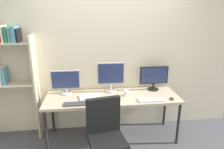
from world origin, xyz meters
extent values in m
cube|color=beige|center=(0.00, 1.02, 1.30)|extent=(4.51, 0.10, 2.60)
cube|color=tan|center=(0.00, 0.60, 0.72)|extent=(2.11, 0.68, 0.04)
cylinder|color=#262628|center=(-1.00, 0.31, 0.35)|extent=(0.04, 0.04, 0.70)
cylinder|color=#262628|center=(1.00, 0.31, 0.35)|extent=(0.04, 0.04, 0.70)
cylinder|color=#262628|center=(-1.00, 0.89, 0.35)|extent=(0.04, 0.04, 0.70)
cylinder|color=#262628|center=(1.00, 0.89, 0.35)|extent=(0.04, 0.04, 0.70)
cube|color=beige|center=(-1.20, 0.83, 0.85)|extent=(0.03, 0.28, 1.70)
cube|color=beige|center=(-1.60, 0.83, 0.94)|extent=(0.76, 0.28, 0.02)
cube|color=beige|center=(-1.60, 0.83, 1.58)|extent=(0.76, 0.28, 0.02)
cube|color=white|center=(-1.70, 0.84, 1.08)|extent=(0.05, 0.22, 0.27)
cube|color=teal|center=(-1.65, 0.82, 1.07)|extent=(0.03, 0.22, 0.24)
cube|color=red|center=(-1.62, 0.84, 1.70)|extent=(0.05, 0.22, 0.21)
cube|color=white|center=(-1.57, 0.83, 1.72)|extent=(0.03, 0.22, 0.25)
cube|color=#287F3D|center=(-1.53, 0.84, 1.71)|extent=(0.05, 0.22, 0.23)
cube|color=teal|center=(-1.47, 0.83, 1.70)|extent=(0.04, 0.22, 0.21)
cube|color=teal|center=(-1.41, 0.82, 1.71)|extent=(0.06, 0.22, 0.23)
cube|color=black|center=(-1.37, 0.83, 1.69)|extent=(0.02, 0.22, 0.20)
cube|color=black|center=(-0.16, -0.19, 0.47)|extent=(0.51, 0.51, 0.08)
cube|color=black|center=(-0.19, 0.00, 0.75)|extent=(0.45, 0.15, 0.48)
cylinder|color=silver|center=(-0.73, 0.81, 0.75)|extent=(0.18, 0.18, 0.02)
cylinder|color=silver|center=(-0.73, 0.81, 0.79)|extent=(0.03, 0.03, 0.06)
cube|color=silver|center=(-0.73, 0.81, 0.98)|extent=(0.47, 0.03, 0.31)
cube|color=navy|center=(-0.73, 0.80, 0.98)|extent=(0.43, 0.01, 0.28)
cylinder|color=silver|center=(0.00, 0.81, 0.75)|extent=(0.18, 0.18, 0.02)
cylinder|color=silver|center=(0.00, 0.81, 0.82)|extent=(0.03, 0.03, 0.11)
cube|color=silver|center=(0.00, 0.81, 1.06)|extent=(0.45, 0.03, 0.37)
cube|color=navy|center=(0.00, 0.80, 1.06)|extent=(0.42, 0.01, 0.33)
cylinder|color=black|center=(0.73, 0.81, 0.75)|extent=(0.18, 0.18, 0.02)
cylinder|color=black|center=(0.73, 0.81, 0.80)|extent=(0.03, 0.03, 0.09)
cube|color=black|center=(0.73, 0.81, 1.00)|extent=(0.48, 0.03, 0.30)
cube|color=navy|center=(0.73, 0.80, 1.00)|extent=(0.45, 0.01, 0.27)
cube|color=#38383D|center=(-0.56, 0.37, 0.75)|extent=(0.35, 0.13, 0.02)
cube|color=silver|center=(0.56, 0.37, 0.75)|extent=(0.40, 0.13, 0.02)
ellipsoid|color=#38383D|center=(0.89, 0.38, 0.76)|extent=(0.06, 0.10, 0.03)
cube|color=silver|center=(-0.36, 0.59, 0.75)|extent=(0.35, 0.27, 0.02)
cylinder|color=white|center=(0.22, 0.61, 0.79)|extent=(0.08, 0.08, 0.09)
torus|color=white|center=(0.26, 0.61, 0.79)|extent=(0.06, 0.01, 0.06)
camera|label=1|loc=(-0.36, -2.34, 2.03)|focal=32.50mm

